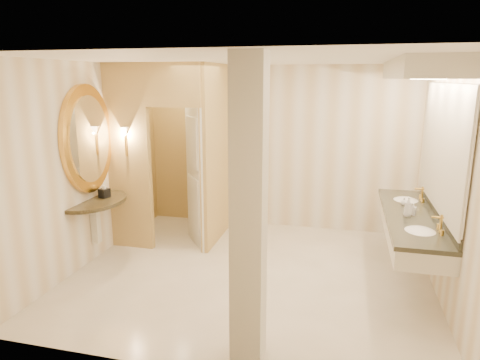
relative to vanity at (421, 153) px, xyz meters
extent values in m
plane|color=white|center=(-1.98, -0.32, -1.63)|extent=(4.50, 4.50, 0.00)
plane|color=white|center=(-1.98, -0.32, 1.07)|extent=(4.50, 4.50, 0.00)
cube|color=white|center=(-1.98, 1.68, -0.28)|extent=(4.50, 0.02, 2.70)
cube|color=white|center=(-1.98, -2.32, -0.28)|extent=(4.50, 0.02, 2.70)
cube|color=white|center=(-4.23, -0.32, -0.28)|extent=(0.02, 4.00, 2.70)
cube|color=white|center=(0.27, -0.32, -0.28)|extent=(0.02, 4.00, 2.70)
cube|color=tan|center=(-2.78, 0.93, -0.28)|extent=(0.10, 1.50, 2.70)
cube|color=tan|center=(-3.90, 0.18, -0.28)|extent=(0.65, 0.10, 2.70)
cube|color=tan|center=(-3.18, 0.18, 0.77)|extent=(0.80, 0.10, 0.60)
cube|color=silver|center=(-3.01, 0.51, -0.58)|extent=(0.51, 0.68, 2.10)
cylinder|color=gold|center=(-3.90, 0.11, -0.08)|extent=(0.03, 0.03, 0.30)
cone|color=silver|center=(-3.90, 0.11, 0.12)|extent=(0.14, 0.14, 0.14)
cube|color=silver|center=(-0.03, 0.00, -0.90)|extent=(0.60, 2.30, 0.24)
cube|color=black|center=(-0.03, 0.00, -0.78)|extent=(0.64, 2.34, 0.05)
cube|color=black|center=(0.25, 0.00, -0.71)|extent=(0.03, 2.30, 0.10)
ellipsoid|color=white|center=(-0.03, -0.62, -0.80)|extent=(0.40, 0.44, 0.15)
cylinder|color=gold|center=(0.17, -0.62, -0.67)|extent=(0.03, 0.03, 0.22)
ellipsoid|color=white|center=(-0.03, 0.62, -0.80)|extent=(0.40, 0.44, 0.15)
cylinder|color=gold|center=(0.17, 0.62, -0.67)|extent=(0.03, 0.03, 0.22)
cube|color=white|center=(0.25, 0.00, 0.07)|extent=(0.03, 2.30, 1.40)
cube|color=silver|center=(-0.03, 0.00, 0.96)|extent=(0.75, 2.50, 0.22)
cylinder|color=black|center=(-4.21, -0.38, -0.78)|extent=(1.11, 1.11, 0.05)
cube|color=silver|center=(-4.17, -0.38, -1.08)|extent=(0.10, 0.10, 0.60)
cylinder|color=gold|center=(-4.19, -0.38, 0.07)|extent=(0.07, 1.11, 1.11)
cylinder|color=white|center=(-4.15, -0.38, 0.07)|extent=(0.02, 0.89, 0.89)
cube|color=silver|center=(-1.63, -1.99, -0.28)|extent=(0.28, 0.28, 2.70)
cube|color=black|center=(-4.07, -0.25, -0.69)|extent=(0.15, 0.15, 0.12)
imported|color=white|center=(-3.14, 1.43, -1.21)|extent=(0.64, 0.91, 0.84)
imported|color=beige|center=(-0.03, -0.05, -0.68)|extent=(0.09, 0.09, 0.15)
imported|color=silver|center=(-0.09, 0.35, -0.70)|extent=(0.10, 0.10, 0.10)
imported|color=#C6B28C|center=(-0.10, -0.12, -0.63)|extent=(0.12, 0.12, 0.24)
camera|label=1|loc=(-0.87, -5.35, 0.86)|focal=32.00mm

